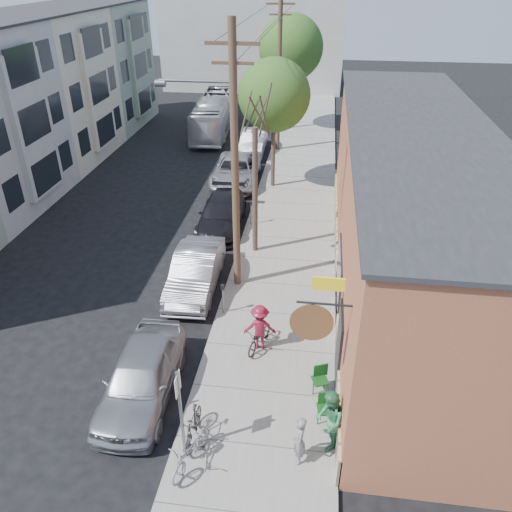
# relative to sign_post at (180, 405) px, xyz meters

# --- Properties ---
(ground) EXTENTS (120.00, 120.00, 0.00)m
(ground) POSITION_rel_sign_post_xyz_m (-2.35, 4.37, -1.83)
(ground) COLOR black
(sidewalk) EXTENTS (4.50, 58.00, 0.15)m
(sidewalk) POSITION_rel_sign_post_xyz_m (1.90, 15.37, -1.76)
(sidewalk) COLOR gray
(sidewalk) RESTS_ON ground
(cafe_building) EXTENTS (6.60, 20.20, 6.61)m
(cafe_building) POSITION_rel_sign_post_xyz_m (6.64, 9.36, 1.47)
(cafe_building) COLOR #9E563A
(cafe_building) RESTS_ON ground
(apartment_row) EXTENTS (6.30, 32.00, 9.00)m
(apartment_row) POSITION_rel_sign_post_xyz_m (-14.20, 18.37, 2.67)
(apartment_row) COLOR gray
(apartment_row) RESTS_ON ground
(end_cap_building) EXTENTS (18.00, 8.00, 12.00)m
(end_cap_building) POSITION_rel_sign_post_xyz_m (-4.35, 46.37, 4.17)
(end_cap_building) COLOR #B0B0AB
(end_cap_building) RESTS_ON ground
(sign_post) EXTENTS (0.07, 0.45, 2.80)m
(sign_post) POSITION_rel_sign_post_xyz_m (0.00, 0.00, 0.00)
(sign_post) COLOR slate
(sign_post) RESTS_ON sidewalk
(parking_meter_near) EXTENTS (0.14, 0.14, 1.24)m
(parking_meter_near) POSITION_rel_sign_post_xyz_m (-0.10, 6.17, -0.85)
(parking_meter_near) COLOR slate
(parking_meter_near) RESTS_ON sidewalk
(parking_meter_far) EXTENTS (0.14, 0.14, 1.24)m
(parking_meter_far) POSITION_rel_sign_post_xyz_m (-0.10, 13.60, -0.85)
(parking_meter_far) COLOR slate
(parking_meter_far) RESTS_ON sidewalk
(utility_pole_near) EXTENTS (3.57, 0.28, 10.00)m
(utility_pole_near) POSITION_rel_sign_post_xyz_m (0.04, 8.23, 3.58)
(utility_pole_near) COLOR #503A28
(utility_pole_near) RESTS_ON sidewalk
(utility_pole_far) EXTENTS (1.80, 0.28, 10.00)m
(utility_pole_far) POSITION_rel_sign_post_xyz_m (0.10, 25.46, 3.51)
(utility_pole_far) COLOR #503A28
(utility_pole_far) RESTS_ON sidewalk
(tree_bare) EXTENTS (0.24, 0.24, 5.69)m
(tree_bare) POSITION_rel_sign_post_xyz_m (0.45, 11.05, 1.16)
(tree_bare) COLOR #44392C
(tree_bare) RESTS_ON sidewalk
(tree_leafy_mid) EXTENTS (3.93, 3.93, 7.19)m
(tree_leafy_mid) POSITION_rel_sign_post_xyz_m (0.45, 18.77, 3.53)
(tree_leafy_mid) COLOR #44392C
(tree_leafy_mid) RESTS_ON sidewalk
(tree_leafy_far) EXTENTS (4.77, 4.77, 8.35)m
(tree_leafy_far) POSITION_rel_sign_post_xyz_m (0.45, 30.77, 4.27)
(tree_leafy_far) COLOR #44392C
(tree_leafy_far) RESTS_ON sidewalk
(patio_chair_a) EXTENTS (0.65, 0.65, 0.88)m
(patio_chair_a) POSITION_rel_sign_post_xyz_m (3.59, 2.63, -1.24)
(patio_chair_a) COLOR #144818
(patio_chair_a) RESTS_ON sidewalk
(patio_chair_b) EXTENTS (0.57, 0.57, 0.88)m
(patio_chair_b) POSITION_rel_sign_post_xyz_m (3.77, 1.50, -1.24)
(patio_chair_b) COLOR #144818
(patio_chair_b) RESTS_ON sidewalk
(patron_grey) EXTENTS (0.42, 0.59, 1.51)m
(patron_grey) POSITION_rel_sign_post_xyz_m (3.09, 0.04, -0.93)
(patron_grey) COLOR slate
(patron_grey) RESTS_ON sidewalk
(patron_green) EXTENTS (0.74, 0.94, 1.89)m
(patron_green) POSITION_rel_sign_post_xyz_m (3.85, 0.65, -0.74)
(patron_green) COLOR #327E51
(patron_green) RESTS_ON sidewalk
(cyclist) EXTENTS (1.16, 0.75, 1.69)m
(cyclist) POSITION_rel_sign_post_xyz_m (1.51, 4.41, -0.84)
(cyclist) COLOR maroon
(cyclist) RESTS_ON sidewalk
(cyclist_bike) EXTENTS (1.08, 1.76, 0.87)m
(cyclist_bike) POSITION_rel_sign_post_xyz_m (1.51, 4.41, -1.25)
(cyclist_bike) COLOR black
(cyclist_bike) RESTS_ON sidewalk
(parked_bike_a) EXTENTS (0.49, 1.62, 0.97)m
(parked_bike_a) POSITION_rel_sign_post_xyz_m (0.17, 0.37, -1.20)
(parked_bike_a) COLOR black
(parked_bike_a) RESTS_ON sidewalk
(parked_bike_b) EXTENTS (1.15, 1.96, 0.98)m
(parked_bike_b) POSITION_rel_sign_post_xyz_m (0.33, -0.43, -1.19)
(parked_bike_b) COLOR slate
(parked_bike_b) RESTS_ON sidewalk
(car_0) EXTENTS (2.08, 4.87, 1.64)m
(car_0) POSITION_rel_sign_post_xyz_m (-1.77, 1.84, -1.01)
(car_0) COLOR #93959A
(car_0) RESTS_ON ground
(car_1) EXTENTS (1.87, 4.94, 1.61)m
(car_1) POSITION_rel_sign_post_xyz_m (-1.55, 7.84, -1.03)
(car_1) COLOR gray
(car_1) RESTS_ON ground
(car_2) EXTENTS (2.24, 5.17, 1.48)m
(car_2) POSITION_rel_sign_post_xyz_m (-1.55, 13.34, -1.09)
(car_2) COLOR black
(car_2) RESTS_ON ground
(car_3) EXTENTS (2.75, 5.70, 1.56)m
(car_3) POSITION_rel_sign_post_xyz_m (-1.82, 19.20, -1.05)
(car_3) COLOR #A5A7AD
(car_3) RESTS_ON ground
(car_4) EXTENTS (1.75, 4.71, 1.54)m
(car_4) POSITION_rel_sign_post_xyz_m (-1.55, 24.85, -1.06)
(car_4) COLOR gray
(car_4) RESTS_ON ground
(bus) EXTENTS (2.90, 9.96, 2.74)m
(bus) POSITION_rel_sign_post_xyz_m (-5.21, 29.24, -0.46)
(bus) COLOR silver
(bus) RESTS_ON ground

